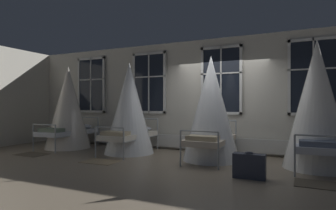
{
  "coord_description": "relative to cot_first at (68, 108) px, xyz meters",
  "views": [
    {
      "loc": [
        1.88,
        -6.34,
        1.31
      ],
      "look_at": [
        -1.12,
        0.15,
        1.31
      ],
      "focal_mm": 29.92,
      "sensor_mm": 36.0,
      "label": 1
    }
  ],
  "objects": [
    {
      "name": "ground",
      "position": [
        4.47,
        -0.13,
        -1.2
      ],
      "size": [
        24.21,
        24.21,
        0.0
      ],
      "primitive_type": "plane",
      "color": "gray"
    },
    {
      "name": "back_wall_with_windows",
      "position": [
        4.47,
        1.17,
        0.37
      ],
      "size": [
        13.1,
        0.1,
        3.16
      ],
      "primitive_type": "cube",
      "color": "beige",
      "rests_on": "ground"
    },
    {
      "name": "window_bank",
      "position": [
        4.47,
        1.05,
        -0.1
      ],
      "size": [
        10.09,
        0.1,
        2.85
      ],
      "color": "black",
      "rests_on": "ground"
    },
    {
      "name": "cot_first",
      "position": [
        0.0,
        0.0,
        0.0
      ],
      "size": [
        1.34,
        1.87,
        2.49
      ],
      "rotation": [
        0.0,
        0.0,
        1.59
      ],
      "color": "#9EA3A8",
      "rests_on": "ground"
    },
    {
      "name": "cot_second",
      "position": [
        2.2,
        -0.0,
        -0.01
      ],
      "size": [
        1.34,
        1.87,
        2.47
      ],
      "rotation": [
        0.0,
        0.0,
        1.58
      ],
      "color": "#9EA3A8",
      "rests_on": "ground"
    },
    {
      "name": "cot_third",
      "position": [
        4.49,
        -0.02,
        -0.01
      ],
      "size": [
        1.34,
        1.86,
        2.48
      ],
      "rotation": [
        0.0,
        0.0,
        1.57
      ],
      "color": "#9EA3A8",
      "rests_on": "ground"
    },
    {
      "name": "cot_fourth",
      "position": [
        6.72,
        0.04,
        0.09
      ],
      "size": [
        1.34,
        1.86,
        2.67
      ],
      "rotation": [
        0.0,
        0.0,
        1.57
      ],
      "color": "#9EA3A8",
      "rests_on": "ground"
    },
    {
      "name": "rug_first",
      "position": [
        -0.01,
        -1.28,
        -1.2
      ],
      "size": [
        0.8,
        0.56,
        0.01
      ],
      "primitive_type": "cube",
      "rotation": [
        0.0,
        0.0,
        -0.0
      ],
      "color": "brown",
      "rests_on": "ground"
    },
    {
      "name": "rug_second",
      "position": [
        2.23,
        -1.28,
        -1.2
      ],
      "size": [
        0.83,
        0.6,
        0.01
      ],
      "primitive_type": "cube",
      "rotation": [
        0.0,
        0.0,
        0.05
      ],
      "color": "#8E7A5B",
      "rests_on": "ground"
    },
    {
      "name": "rug_fourth",
      "position": [
        6.7,
        -1.28,
        -1.2
      ],
      "size": [
        0.81,
        0.58,
        0.01
      ],
      "primitive_type": "cube",
      "rotation": [
        0.0,
        0.0,
        -0.02
      ],
      "color": "brown",
      "rests_on": "ground"
    },
    {
      "name": "suitcase_dark",
      "position": [
        5.57,
        -1.34,
        -0.98
      ],
      "size": [
        0.56,
        0.22,
        0.47
      ],
      "rotation": [
        0.0,
        0.0,
        -0.02
      ],
      "color": "#2D3342",
      "rests_on": "ground"
    }
  ]
}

